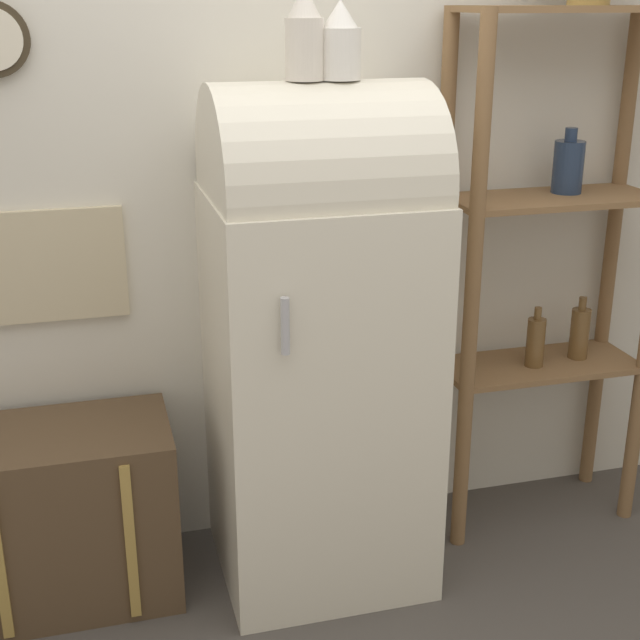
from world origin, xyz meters
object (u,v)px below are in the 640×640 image
at_px(vase_left, 304,36).
at_px(vase_center, 340,43).
at_px(suitcase_trunk, 66,514).
at_px(refrigerator, 318,333).

height_order(vase_left, vase_center, vase_left).
xyz_separation_m(suitcase_trunk, vase_center, (0.85, -0.07, 1.38)).
bearing_deg(vase_left, suitcase_trunk, 175.15).
xyz_separation_m(suitcase_trunk, vase_left, (0.75, -0.06, 1.40)).
distance_m(suitcase_trunk, vase_center, 1.62).
height_order(suitcase_trunk, vase_left, vase_left).
distance_m(refrigerator, vase_left, 0.86).
height_order(refrigerator, vase_center, vase_center).
bearing_deg(refrigerator, suitcase_trunk, 176.20).
bearing_deg(vase_center, vase_left, 179.10).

